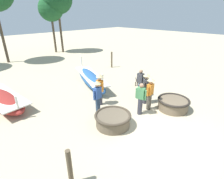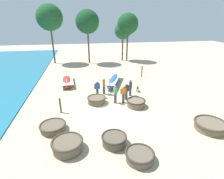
{
  "view_description": "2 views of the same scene",
  "coord_description": "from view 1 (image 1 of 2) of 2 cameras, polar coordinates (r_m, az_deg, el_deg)",
  "views": [
    {
      "loc": [
        -5.34,
        -2.45,
        4.44
      ],
      "look_at": [
        0.51,
        3.38,
        0.8
      ],
      "focal_mm": 28.0,
      "sensor_mm": 36.0,
      "label": 1
    },
    {
      "loc": [
        -1.92,
        -11.36,
        6.64
      ],
      "look_at": [
        0.61,
        2.93,
        0.74
      ],
      "focal_mm": 28.0,
      "sensor_mm": 36.0,
      "label": 2
    }
  ],
  "objects": [
    {
      "name": "fisherman_standing_right",
      "position": [
        8.87,
        -3.97,
        0.61
      ],
      "size": [
        0.36,
        0.53,
        1.67
      ],
      "color": "#383842",
      "rests_on": "ground"
    },
    {
      "name": "ground_plane",
      "position": [
        7.37,
        16.59,
        -14.45
      ],
      "size": [
        80.0,
        80.0,
        0.0
      ],
      "primitive_type": "plane",
      "color": "#BCAD8C"
    },
    {
      "name": "fisherman_hauling",
      "position": [
        8.58,
        12.28,
        -0.72
      ],
      "size": [
        0.53,
        0.36,
        1.67
      ],
      "color": "#4C473D",
      "rests_on": "ground"
    },
    {
      "name": "mooring_post_inland",
      "position": [
        5.29,
        -13.63,
        -23.61
      ],
      "size": [
        0.14,
        0.14,
        1.21
      ],
      "primitive_type": "cylinder",
      "color": "brown",
      "rests_on": "ground"
    },
    {
      "name": "dog",
      "position": [
        11.38,
        8.64,
        2.58
      ],
      "size": [
        0.36,
        0.66,
        0.55
      ],
      "color": "#3D3328",
      "rests_on": "ground"
    },
    {
      "name": "long_boat_blue_hull",
      "position": [
        11.69,
        -6.95,
        3.45
      ],
      "size": [
        2.65,
        4.85,
        1.43
      ],
      "color": "#285693",
      "rests_on": "ground"
    },
    {
      "name": "coracle_front_left",
      "position": [
        7.5,
        0.28,
        -9.67
      ],
      "size": [
        1.56,
        1.56,
        0.56
      ],
      "color": "brown",
      "rests_on": "ground"
    },
    {
      "name": "long_boat_white_hull",
      "position": [
        10.61,
        -32.01,
        -2.86
      ],
      "size": [
        1.6,
        4.17,
        1.14
      ],
      "color": "maroon",
      "rests_on": "ground"
    },
    {
      "name": "mooring_post_shoreline",
      "position": [
        15.41,
        -0.11,
        9.71
      ],
      "size": [
        0.14,
        0.14,
        1.38
      ],
      "primitive_type": "cylinder",
      "color": "brown",
      "rests_on": "ground"
    },
    {
      "name": "fisherman_standing_left",
      "position": [
        10.02,
        9.24,
        2.41
      ],
      "size": [
        0.24,
        0.53,
        1.57
      ],
      "color": "#2D425B",
      "rests_on": "ground"
    },
    {
      "name": "fisherman_with_hat",
      "position": [
        8.05,
        -4.75,
        -1.91
      ],
      "size": [
        0.53,
        0.36,
        1.67
      ],
      "color": "#2D425B",
      "rests_on": "ground"
    },
    {
      "name": "coracle_tilted",
      "position": [
        9.19,
        19.34,
        -4.36
      ],
      "size": [
        1.55,
        1.55,
        0.58
      ],
      "color": "brown",
      "rests_on": "ground"
    },
    {
      "name": "fisherman_by_coracle",
      "position": [
        9.14,
        10.97,
        0.94
      ],
      "size": [
        0.52,
        0.36,
        1.67
      ],
      "color": "#383842",
      "rests_on": "ground"
    },
    {
      "name": "fisherman_crouching",
      "position": [
        8.14,
        9.32,
        -2.82
      ],
      "size": [
        0.29,
        0.52,
        1.57
      ],
      "color": "#383842",
      "rests_on": "ground"
    },
    {
      "name": "tree_rightmost",
      "position": [
        22.52,
        -19.39,
        23.51
      ],
      "size": [
        2.72,
        2.72,
        6.19
      ],
      "color": "#4C3D2D",
      "rests_on": "ground"
    }
  ]
}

